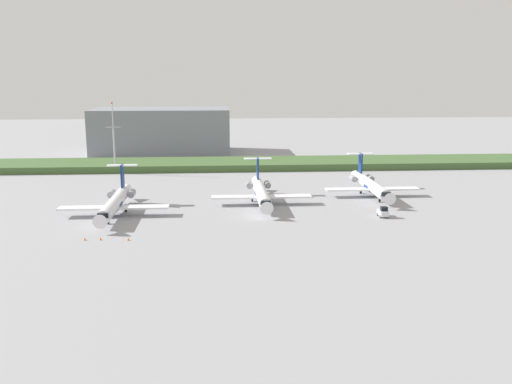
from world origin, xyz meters
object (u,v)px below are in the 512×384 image
object	(u,v)px
regional_jet_third	(371,185)
antenna_mast	(114,144)
safety_cone_mid_marker	(100,238)
regional_jet_nearest	(115,203)
safety_cone_front_marker	(85,239)
baggage_tug	(383,212)
regional_jet_second	(261,192)
safety_cone_rear_marker	(128,239)

from	to	relation	value
regional_jet_third	antenna_mast	xyz separation A→B (m)	(-68.33, 36.20, 6.34)
safety_cone_mid_marker	regional_jet_nearest	bearing A→B (deg)	92.01
antenna_mast	safety_cone_front_marker	world-z (taller)	antenna_mast
regional_jet_nearest	antenna_mast	distance (m)	52.67
regional_jet_nearest	safety_cone_front_marker	distance (m)	19.30
regional_jet_nearest	regional_jet_third	bearing A→B (deg)	14.48
regional_jet_nearest	baggage_tug	bearing A→B (deg)	-6.38
regional_jet_second	baggage_tug	xyz separation A→B (m)	(24.33, -14.73, -1.53)
regional_jet_second	antenna_mast	bearing A→B (deg)	133.45
safety_cone_mid_marker	antenna_mast	bearing A→B (deg)	97.89
safety_cone_rear_marker	safety_cone_mid_marker	bearing A→B (deg)	172.73
regional_jet_nearest	baggage_tug	size ratio (longest dim) A/B	9.69
regional_jet_third	safety_cone_mid_marker	world-z (taller)	regional_jet_third
regional_jet_nearest	regional_jet_second	size ratio (longest dim) A/B	1.00
baggage_tug	safety_cone_rear_marker	xyz separation A→B (m)	(-50.29, -13.43, -0.73)
regional_jet_nearest	regional_jet_second	distance (m)	32.75
antenna_mast	safety_cone_mid_marker	bearing A→B (deg)	-82.11
antenna_mast	baggage_tug	bearing A→B (deg)	-41.58
baggage_tug	safety_cone_mid_marker	size ratio (longest dim) A/B	5.82
safety_cone_front_marker	safety_cone_mid_marker	distance (m)	2.75
safety_cone_rear_marker	antenna_mast	bearing A→B (deg)	101.74
safety_cone_rear_marker	safety_cone_front_marker	bearing A→B (deg)	175.31
antenna_mast	regional_jet_third	bearing A→B (deg)	-27.91
safety_cone_rear_marker	baggage_tug	bearing A→B (deg)	14.95
regional_jet_nearest	safety_cone_mid_marker	xyz separation A→B (m)	(0.67, -19.05, -2.26)
safety_cone_front_marker	regional_jet_nearest	bearing A→B (deg)	83.76
safety_cone_front_marker	safety_cone_rear_marker	xyz separation A→B (m)	(7.76, -0.64, 0.00)
antenna_mast	safety_cone_mid_marker	size ratio (longest dim) A/B	38.73
safety_cone_front_marker	safety_cone_mid_marker	size ratio (longest dim) A/B	1.00
regional_jet_second	safety_cone_mid_marker	size ratio (longest dim) A/B	56.36
regional_jet_third	safety_cone_front_marker	distance (m)	70.30
baggage_tug	safety_cone_rear_marker	world-z (taller)	baggage_tug
regional_jet_third	baggage_tug	world-z (taller)	regional_jet_third
regional_jet_second	antenna_mast	xyz separation A→B (m)	(-40.75, 43.02, 6.34)
regional_jet_third	safety_cone_front_marker	size ratio (longest dim) A/B	56.36
regional_jet_nearest	regional_jet_second	bearing A→B (deg)	14.99
regional_jet_third	regional_jet_nearest	bearing A→B (deg)	-165.52
regional_jet_second	safety_cone_rear_marker	xyz separation A→B (m)	(-25.96, -28.16, -2.26)
regional_jet_second	safety_cone_rear_marker	bearing A→B (deg)	-132.67
regional_jet_third	baggage_tug	xyz separation A→B (m)	(-3.25, -21.55, -1.53)
regional_jet_nearest	regional_jet_second	world-z (taller)	same
antenna_mast	safety_cone_rear_marker	bearing A→B (deg)	-78.26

